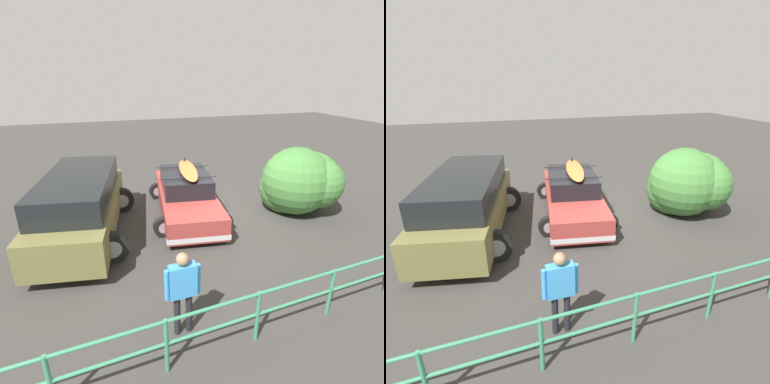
{
  "view_description": "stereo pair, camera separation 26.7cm",
  "coord_description": "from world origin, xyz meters",
  "views": [
    {
      "loc": [
        3.27,
        8.31,
        4.2
      ],
      "look_at": [
        0.72,
        0.47,
        0.95
      ],
      "focal_mm": 28.0,
      "sensor_mm": 36.0,
      "label": 1
    },
    {
      "loc": [
        3.01,
        8.39,
        4.2
      ],
      "look_at": [
        0.72,
        0.47,
        0.95
      ],
      "focal_mm": 28.0,
      "sensor_mm": 36.0,
      "label": 2
    }
  ],
  "objects": [
    {
      "name": "bush_near_left",
      "position": [
        -2.86,
        0.84,
        1.01
      ],
      "size": [
        2.58,
        2.21,
        2.22
      ],
      "color": "brown",
      "rests_on": "ground"
    },
    {
      "name": "railing_fence",
      "position": [
        1.85,
        5.06,
        0.66
      ],
      "size": [
        10.94,
        0.78,
        0.99
      ],
      "color": "#387F5B",
      "rests_on": "ground"
    },
    {
      "name": "suv_car",
      "position": [
        3.83,
        0.35,
        0.92
      ],
      "size": [
        3.08,
        5.16,
        1.78
      ],
      "color": "brown",
      "rests_on": "ground"
    },
    {
      "name": "sedan_car",
      "position": [
        0.71,
        -0.18,
        0.61
      ],
      "size": [
        2.64,
        4.67,
        1.58
      ],
      "color": "#9E3833",
      "rests_on": "ground"
    },
    {
      "name": "person_bystander",
      "position": [
        2.18,
        4.47,
        0.96
      ],
      "size": [
        0.62,
        0.21,
        1.59
      ],
      "color": "black",
      "rests_on": "ground"
    },
    {
      "name": "ground_plane",
      "position": [
        0.0,
        0.0,
        -0.01
      ],
      "size": [
        44.0,
        44.0,
        0.02
      ],
      "primitive_type": "cube",
      "color": "#383533",
      "rests_on": "ground"
    }
  ]
}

